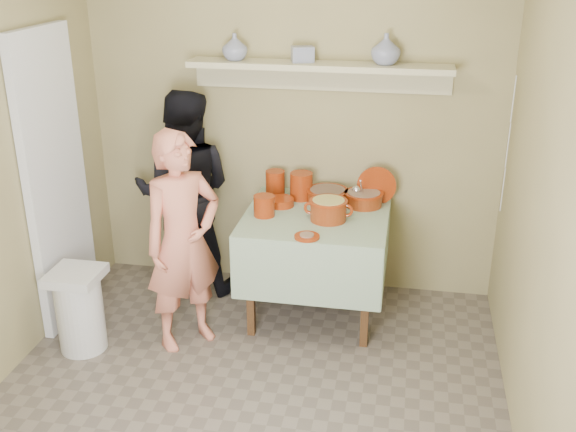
% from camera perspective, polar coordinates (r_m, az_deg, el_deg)
% --- Properties ---
extents(ground, '(3.50, 3.50, 0.00)m').
position_cam_1_polar(ground, '(3.93, -4.34, -16.99)').
color(ground, '#63584E').
rests_on(ground, ground).
extents(tile_panel, '(0.06, 0.70, 2.00)m').
position_cam_1_polar(tile_panel, '(4.74, -19.05, 2.81)').
color(tile_panel, silver).
rests_on(tile_panel, ground).
extents(plate_stack_a, '(0.14, 0.14, 0.19)m').
position_cam_1_polar(plate_stack_a, '(4.88, -1.09, 2.79)').
color(plate_stack_a, maroon).
rests_on(plate_stack_a, serving_table).
extents(plate_stack_b, '(0.16, 0.16, 0.19)m').
position_cam_1_polar(plate_stack_b, '(4.82, 1.13, 2.57)').
color(plate_stack_b, maroon).
rests_on(plate_stack_b, serving_table).
extents(bowl_stack, '(0.14, 0.14, 0.14)m').
position_cam_1_polar(bowl_stack, '(4.52, -2.03, 0.87)').
color(bowl_stack, maroon).
rests_on(bowl_stack, serving_table).
extents(empty_bowl, '(0.19, 0.19, 0.06)m').
position_cam_1_polar(empty_bowl, '(4.71, -0.61, 1.21)').
color(empty_bowl, maroon).
rests_on(empty_bowl, serving_table).
extents(propped_lid, '(0.28, 0.06, 0.28)m').
position_cam_1_polar(propped_lid, '(4.79, 7.49, 2.54)').
color(propped_lid, maroon).
rests_on(propped_lid, serving_table).
extents(vase_right, '(0.20, 0.20, 0.20)m').
position_cam_1_polar(vase_right, '(4.61, 8.29, 13.81)').
color(vase_right, navy).
rests_on(vase_right, wall_shelf).
extents(vase_left, '(0.25, 0.25, 0.18)m').
position_cam_1_polar(vase_left, '(4.75, -4.53, 14.08)').
color(vase_left, navy).
rests_on(vase_left, wall_shelf).
extents(ceramic_box, '(0.17, 0.15, 0.10)m').
position_cam_1_polar(ceramic_box, '(4.67, 1.24, 13.53)').
color(ceramic_box, navy).
rests_on(ceramic_box, wall_shelf).
extents(person_cook, '(0.61, 0.62, 1.45)m').
position_cam_1_polar(person_cook, '(4.30, -8.86, -2.16)').
color(person_cook, '#D0725A').
rests_on(person_cook, ground).
extents(person_helper, '(0.83, 0.69, 1.53)m').
position_cam_1_polar(person_helper, '(4.99, -8.71, 1.88)').
color(person_helper, black).
rests_on(person_helper, ground).
extents(room_shell, '(3.04, 3.54, 2.62)m').
position_cam_1_polar(room_shell, '(3.17, -5.18, 6.18)').
color(room_shell, '#9A8E5E').
rests_on(room_shell, ground).
extents(serving_table, '(0.97, 0.97, 0.76)m').
position_cam_1_polar(serving_table, '(4.63, 2.41, -1.16)').
color(serving_table, '#4C2D16').
rests_on(serving_table, ground).
extents(cazuela_meat_a, '(0.30, 0.30, 0.10)m').
position_cam_1_polar(cazuela_meat_a, '(4.77, 3.35, 1.83)').
color(cazuela_meat_a, '#641D07').
rests_on(cazuela_meat_a, serving_table).
extents(cazuela_meat_b, '(0.28, 0.28, 0.10)m').
position_cam_1_polar(cazuela_meat_b, '(4.74, 6.42, 1.57)').
color(cazuela_meat_b, '#641D07').
rests_on(cazuela_meat_b, serving_table).
extents(ladle, '(0.08, 0.26, 0.19)m').
position_cam_1_polar(ladle, '(4.73, 5.85, 2.22)').
color(ladle, silver).
rests_on(ladle, cazuela_meat_b).
extents(cazuela_rice, '(0.33, 0.25, 0.14)m').
position_cam_1_polar(cazuela_rice, '(4.45, 3.44, 0.67)').
color(cazuela_rice, '#641D07').
rests_on(cazuela_rice, serving_table).
extents(front_plate, '(0.16, 0.16, 0.03)m').
position_cam_1_polar(front_plate, '(4.21, 1.61, -1.73)').
color(front_plate, maroon).
rests_on(front_plate, serving_table).
extents(wall_shelf, '(1.80, 0.25, 0.21)m').
position_cam_1_polar(wall_shelf, '(4.70, 2.67, 12.33)').
color(wall_shelf, '#BFB78E').
rests_on(wall_shelf, room_shell).
extents(trash_bin, '(0.32, 0.32, 0.56)m').
position_cam_1_polar(trash_bin, '(4.57, -17.21, -7.58)').
color(trash_bin, silver).
rests_on(trash_bin, ground).
extents(electrical_cord, '(0.01, 0.05, 0.90)m').
position_cam_1_polar(electrical_cord, '(4.62, 18.12, 5.69)').
color(electrical_cord, silver).
rests_on(electrical_cord, wall_shelf).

